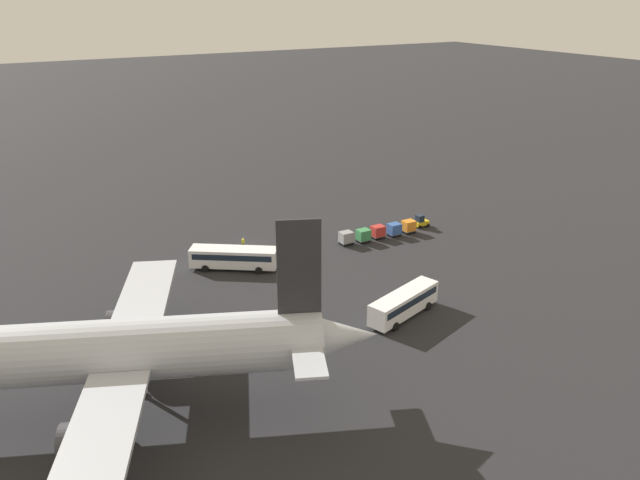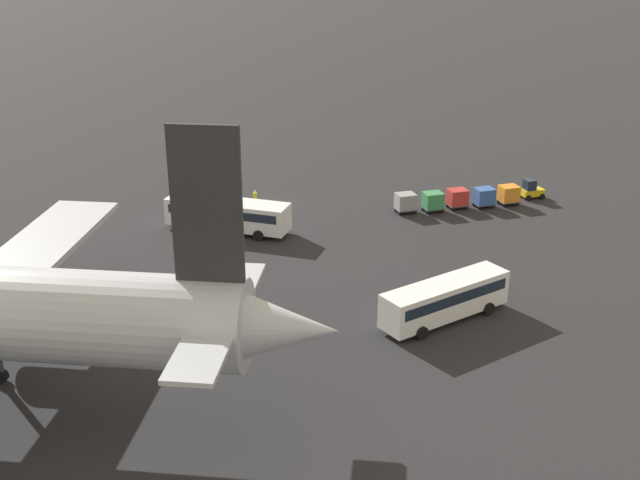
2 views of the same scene
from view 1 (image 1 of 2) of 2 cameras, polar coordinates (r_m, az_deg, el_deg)
The scene contains 11 objects.
ground_plane at distance 95.09m, azimuth -6.36°, elevation -0.68°, with size 600.00×600.00×0.00m, color #232326.
airplane at distance 58.16m, azimuth -18.79°, elevation -9.64°, with size 46.18×39.55×18.56m.
shuttle_bus_near at distance 87.54m, azimuth -7.89°, elevation -1.50°, with size 11.61×9.16×3.03m.
shuttle_bus_far at distance 74.92m, azimuth 7.68°, elevation -5.66°, with size 11.09×5.78×3.10m.
baggage_tug at distance 103.74m, azimuth 9.20°, elevation 1.68°, with size 2.43×1.68×2.10m.
worker_person at distance 94.49m, azimuth -7.04°, elevation -0.29°, with size 0.38×0.38×1.74m.
cargo_cart_orange at distance 100.78m, azimuth 8.12°, elevation 1.29°, with size 2.02×1.71×2.06m.
cargo_cart_blue at distance 99.18m, azimuth 6.81°, elevation 1.01°, with size 2.02×1.71×2.06m.
cargo_cart_red at distance 97.95m, azimuth 5.31°, elevation 0.80°, with size 2.02×1.71×2.06m.
cargo_cart_green at distance 96.29m, azimuth 3.99°, elevation 0.46°, with size 2.02×1.71×2.06m.
cargo_cart_grey at distance 95.23m, azimuth 2.40°, elevation 0.25°, with size 2.02×1.71×2.06m.
Camera 1 is at (33.76, 81.17, 36.24)m, focal length 35.00 mm.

